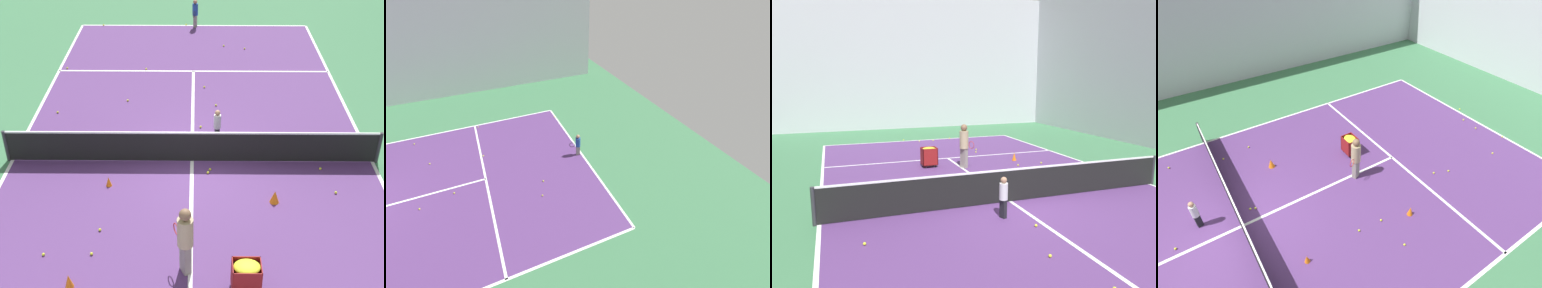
# 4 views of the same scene
# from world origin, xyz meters

# --- Properties ---
(ground_plane) EXTENTS (36.19, 36.19, 0.00)m
(ground_plane) POSITION_xyz_m (0.00, 0.00, 0.00)
(ground_plane) COLOR #3D754C
(court_playing_area) EXTENTS (10.22, 22.00, 0.00)m
(court_playing_area) POSITION_xyz_m (0.00, 0.00, 0.00)
(court_playing_area) COLOR #563370
(court_playing_area) RESTS_ON ground
(line_baseline_far) EXTENTS (10.22, 0.10, 0.00)m
(line_baseline_far) POSITION_xyz_m (0.00, 11.00, 0.01)
(line_baseline_far) COLOR white
(line_baseline_far) RESTS_ON ground
(line_sideline_left) EXTENTS (0.10, 22.00, 0.00)m
(line_sideline_left) POSITION_xyz_m (-5.11, 0.00, 0.01)
(line_sideline_left) COLOR white
(line_sideline_left) RESTS_ON ground
(line_service_far) EXTENTS (10.22, 0.10, 0.00)m
(line_service_far) POSITION_xyz_m (0.00, 6.05, 0.01)
(line_service_far) COLOR white
(line_service_far) RESTS_ON ground
(line_centre_service) EXTENTS (0.10, 12.10, 0.00)m
(line_centre_service) POSITION_xyz_m (0.00, 0.00, 0.01)
(line_centre_service) COLOR white
(line_centre_service) RESTS_ON ground
(tennis_net) EXTENTS (10.52, 0.10, 0.96)m
(tennis_net) POSITION_xyz_m (0.00, 0.00, 0.50)
(tennis_net) COLOR #2D2D33
(tennis_net) RESTS_ON ground
(coach_at_net) EXTENTS (0.50, 0.65, 1.71)m
(coach_at_net) POSITION_xyz_m (0.11, 4.22, 0.98)
(coach_at_net) COLOR gray
(coach_at_net) RESTS_ON ground
(child_midcourt) EXTENTS (0.27, 0.27, 1.07)m
(child_midcourt) POSITION_xyz_m (-0.74, -1.06, 0.61)
(child_midcourt) COLOR black
(child_midcourt) RESTS_ON ground
(ball_cart) EXTENTS (0.60, 0.49, 0.79)m
(ball_cart) POSITION_xyz_m (-1.15, 4.80, 0.55)
(ball_cart) COLOR maroon
(ball_cart) RESTS_ON ground
(training_cone_0) EXTENTS (0.19, 0.19, 0.33)m
(training_cone_0) POSITION_xyz_m (2.53, 4.70, 0.17)
(training_cone_0) COLOR orange
(training_cone_0) RESTS_ON ground
(training_cone_1) EXTENTS (0.16, 0.16, 0.26)m
(training_cone_1) POSITION_xyz_m (2.19, 1.17, 0.13)
(training_cone_1) COLOR orange
(training_cone_1) RESTS_ON ground
(training_cone_2) EXTENTS (0.24, 0.24, 0.34)m
(training_cone_2) POSITION_xyz_m (-2.11, 1.83, 0.18)
(training_cone_2) COLOR orange
(training_cone_2) RESTS_ON ground
(tennis_ball_0) EXTENTS (0.07, 0.07, 0.07)m
(tennis_ball_0) POSITION_xyz_m (-3.76, 1.47, 0.04)
(tennis_ball_0) COLOR yellow
(tennis_ball_0) RESTS_ON ground
(tennis_ball_1) EXTENTS (0.07, 0.07, 0.07)m
(tennis_ball_1) POSITION_xyz_m (1.59, 6.75, 0.04)
(tennis_ball_1) COLOR yellow
(tennis_ball_1) RESTS_ON ground
(tennis_ball_2) EXTENTS (0.07, 0.07, 0.07)m
(tennis_ball_2) POSITION_xyz_m (1.82, 7.29, 0.04)
(tennis_ball_2) COLOR yellow
(tennis_ball_2) RESTS_ON ground
(tennis_ball_5) EXTENTS (0.07, 0.07, 0.07)m
(tennis_ball_5) POSITION_xyz_m (-0.97, 11.20, 0.04)
(tennis_ball_5) COLOR yellow
(tennis_ball_5) RESTS_ON ground
(tennis_ball_8) EXTENTS (0.07, 0.07, 0.07)m
(tennis_ball_8) POSITION_xyz_m (1.61, 10.91, 0.04)
(tennis_ball_8) COLOR yellow
(tennis_ball_8) RESTS_ON ground
(tennis_ball_10) EXTENTS (0.07, 0.07, 0.07)m
(tennis_ball_10) POSITION_xyz_m (-0.44, 0.60, 0.04)
(tennis_ball_10) COLOR yellow
(tennis_ball_10) RESTS_ON ground
(tennis_ball_12) EXTENTS (0.07, 0.07, 0.07)m
(tennis_ball_12) POSITION_xyz_m (-0.22, 10.58, 0.04)
(tennis_ball_12) COLOR yellow
(tennis_ball_12) RESTS_ON ground
(tennis_ball_13) EXTENTS (0.07, 0.07, 0.07)m
(tennis_ball_13) POSITION_xyz_m (3.30, 3.79, 0.04)
(tennis_ball_13) COLOR yellow
(tennis_ball_13) RESTS_ON ground
(tennis_ball_14) EXTENTS (0.07, 0.07, 0.07)m
(tennis_ball_14) POSITION_xyz_m (0.54, 10.49, 0.04)
(tennis_ball_14) COLOR yellow
(tennis_ball_14) RESTS_ON ground
(tennis_ball_16) EXTENTS (0.07, 0.07, 0.07)m
(tennis_ball_16) POSITION_xyz_m (-3.56, 0.39, 0.04)
(tennis_ball_16) COLOR yellow
(tennis_ball_16) RESTS_ON ground
(tennis_ball_18) EXTENTS (0.07, 0.07, 0.07)m
(tennis_ball_18) POSITION_xyz_m (-0.25, -1.85, 0.04)
(tennis_ball_18) COLOR yellow
(tennis_ball_18) RESTS_ON ground
(tennis_ball_20) EXTENTS (0.07, 0.07, 0.07)m
(tennis_ball_20) POSITION_xyz_m (2.23, 3.76, 0.04)
(tennis_ball_20) COLOR yellow
(tennis_ball_20) RESTS_ON ground
(tennis_ball_22) EXTENTS (0.07, 0.07, 0.07)m
(tennis_ball_22) POSITION_xyz_m (-4.18, -1.49, 0.04)
(tennis_ball_22) COLOR yellow
(tennis_ball_22) RESTS_ON ground
(tennis_ball_24) EXTENTS (0.07, 0.07, 0.07)m
(tennis_ball_24) POSITION_xyz_m (2.16, 2.96, 0.04)
(tennis_ball_24) COLOR yellow
(tennis_ball_24) RESTS_ON ground
(tennis_ball_26) EXTENTS (0.07, 0.07, 0.07)m
(tennis_ball_26) POSITION_xyz_m (2.08, 9.59, 0.04)
(tennis_ball_26) COLOR yellow
(tennis_ball_26) RESTS_ON ground
(tennis_ball_27) EXTENTS (0.07, 0.07, 0.07)m
(tennis_ball_27) POSITION_xyz_m (-0.50, 0.45, 0.04)
(tennis_ball_27) COLOR yellow
(tennis_ball_27) RESTS_ON ground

